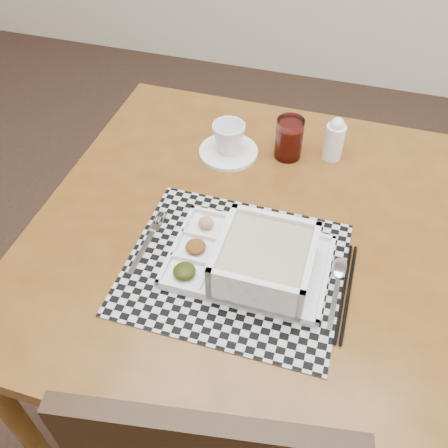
% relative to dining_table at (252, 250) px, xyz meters
% --- Properties ---
extents(dining_table, '(0.96, 0.96, 0.72)m').
position_rel_dining_table_xyz_m(dining_table, '(0.00, 0.00, 0.00)').
color(dining_table, '#52330F').
rests_on(dining_table, ground).
extents(placemat, '(0.44, 0.38, 0.00)m').
position_rel_dining_table_xyz_m(placemat, '(-0.01, -0.12, 0.08)').
color(placemat, '#AEAEB6').
rests_on(placemat, dining_table).
extents(serving_tray, '(0.32, 0.22, 0.09)m').
position_rel_dining_table_xyz_m(serving_tray, '(0.04, -0.12, 0.11)').
color(serving_tray, white).
rests_on(serving_tray, placemat).
extents(fork, '(0.02, 0.19, 0.00)m').
position_rel_dining_table_xyz_m(fork, '(-0.21, -0.10, 0.08)').
color(fork, '#B8B8BE').
rests_on(fork, placemat).
extents(spoon, '(0.04, 0.18, 0.01)m').
position_rel_dining_table_xyz_m(spoon, '(0.20, -0.08, 0.08)').
color(spoon, '#B8B8BE').
rests_on(spoon, placemat).
extents(chopsticks, '(0.02, 0.24, 0.01)m').
position_rel_dining_table_xyz_m(chopsticks, '(0.21, -0.12, 0.08)').
color(chopsticks, black).
rests_on(chopsticks, placemat).
extents(saucer, '(0.15, 0.15, 0.01)m').
position_rel_dining_table_xyz_m(saucer, '(-0.13, 0.23, 0.08)').
color(saucer, white).
rests_on(saucer, dining_table).
extents(cup, '(0.10, 0.10, 0.08)m').
position_rel_dining_table_xyz_m(cup, '(-0.13, 0.23, 0.12)').
color(cup, white).
rests_on(cup, saucer).
extents(juice_glass, '(0.07, 0.07, 0.11)m').
position_rel_dining_table_xyz_m(juice_glass, '(0.02, 0.27, 0.12)').
color(juice_glass, white).
rests_on(juice_glass, dining_table).
extents(creamer_bottle, '(0.05, 0.05, 0.12)m').
position_rel_dining_table_xyz_m(creamer_bottle, '(0.13, 0.29, 0.13)').
color(creamer_bottle, white).
rests_on(creamer_bottle, dining_table).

